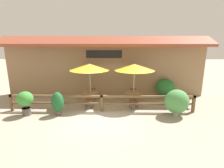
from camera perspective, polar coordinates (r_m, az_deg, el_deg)
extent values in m
plane|color=#9E937F|center=(9.12, -3.88, -11.43)|extent=(60.00, 60.00, 0.00)
cube|color=#997A56|center=(12.60, -2.37, 4.33)|extent=(14.00, 0.40, 3.60)
cube|color=brown|center=(11.88, -2.64, 13.80)|extent=(14.28, 1.48, 0.70)
cube|color=black|center=(12.23, -2.64, 9.70)|extent=(2.48, 0.04, 0.52)
cube|color=brown|center=(9.76, -3.44, -4.02)|extent=(10.40, 0.14, 0.11)
cube|color=brown|center=(9.90, -3.40, -6.34)|extent=(10.40, 0.10, 0.09)
cube|color=brown|center=(11.50, -29.94, -5.33)|extent=(0.14, 0.14, 0.95)
cube|color=brown|center=(9.90, -3.40, -6.34)|extent=(0.14, 0.14, 0.95)
cube|color=brown|center=(10.79, 25.06, -5.95)|extent=(0.14, 0.14, 0.95)
cylinder|color=#B7B2A8|center=(11.08, -7.11, -0.78)|extent=(0.06, 0.06, 2.21)
cone|color=yellow|center=(10.84, -7.31, 5.56)|extent=(2.46, 2.46, 0.37)
sphere|color=#B2ADA3|center=(10.81, -7.34, 6.54)|extent=(0.07, 0.07, 0.07)
cylinder|color=olive|center=(11.17, -7.06, -2.53)|extent=(0.98, 0.98, 0.05)
cylinder|color=#333333|center=(11.29, -7.00, -4.42)|extent=(0.07, 0.07, 0.73)
cylinder|color=#333333|center=(11.41, -6.95, -6.09)|extent=(0.54, 0.54, 0.03)
cube|color=brown|center=(10.53, -7.41, -5.51)|extent=(0.45, 0.45, 0.05)
cube|color=brown|center=(10.63, -7.24, -4.03)|extent=(0.40, 0.06, 0.40)
cylinder|color=#2D2D2D|center=(10.47, -8.62, -6.95)|extent=(0.04, 0.04, 0.39)
cylinder|color=#2D2D2D|center=(10.39, -6.56, -7.05)|extent=(0.04, 0.04, 0.39)
cylinder|color=#2D2D2D|center=(10.82, -8.16, -6.24)|extent=(0.04, 0.04, 0.39)
cylinder|color=#2D2D2D|center=(10.74, -6.17, -6.33)|extent=(0.04, 0.04, 0.39)
cube|color=brown|center=(12.02, -6.26, -3.00)|extent=(0.46, 0.46, 0.05)
cube|color=brown|center=(11.77, -6.32, -2.22)|extent=(0.40, 0.07, 0.40)
cylinder|color=#2D2D2D|center=(12.26, -5.31, -3.72)|extent=(0.04, 0.04, 0.39)
cylinder|color=#2D2D2D|center=(12.27, -7.09, -3.74)|extent=(0.04, 0.04, 0.39)
cylinder|color=#2D2D2D|center=(11.90, -5.34, -4.27)|extent=(0.04, 0.04, 0.39)
cylinder|color=#2D2D2D|center=(11.91, -7.18, -4.30)|extent=(0.04, 0.04, 0.39)
cylinder|color=#B7B2A8|center=(10.98, 7.12, -0.91)|extent=(0.06, 0.06, 2.21)
cone|color=yellow|center=(10.73, 7.32, 5.48)|extent=(2.46, 2.46, 0.37)
sphere|color=#B2ADA3|center=(10.71, 7.35, 6.47)|extent=(0.07, 0.07, 0.07)
cylinder|color=olive|center=(11.08, 7.07, -2.68)|extent=(0.98, 0.98, 0.05)
cylinder|color=#333333|center=(11.19, 7.01, -4.59)|extent=(0.07, 0.07, 0.73)
cylinder|color=#333333|center=(11.31, 6.96, -6.27)|extent=(0.54, 0.54, 0.03)
cube|color=brown|center=(10.37, 7.17, -5.81)|extent=(0.49, 0.49, 0.05)
cube|color=brown|center=(10.47, 6.92, -4.31)|extent=(0.40, 0.11, 0.40)
cylinder|color=#2D2D2D|center=(10.23, 6.40, -7.40)|extent=(0.04, 0.04, 0.39)
cylinder|color=#2D2D2D|center=(10.33, 8.45, -7.24)|extent=(0.04, 0.04, 0.39)
cylinder|color=#2D2D2D|center=(10.57, 5.85, -6.66)|extent=(0.04, 0.04, 0.39)
cylinder|color=#2D2D2D|center=(10.67, 7.84, -6.52)|extent=(0.04, 0.04, 0.39)
cube|color=brown|center=(11.99, 6.94, -3.06)|extent=(0.50, 0.50, 0.05)
cube|color=brown|center=(11.75, 6.85, -2.27)|extent=(0.40, 0.13, 0.40)
cylinder|color=#2D2D2D|center=(12.22, 7.91, -3.85)|extent=(0.04, 0.04, 0.39)
cylinder|color=#2D2D2D|center=(12.26, 6.14, -3.73)|extent=(0.04, 0.04, 0.39)
cylinder|color=#2D2D2D|center=(11.86, 7.70, -4.40)|extent=(0.04, 0.04, 0.39)
cylinder|color=#2D2D2D|center=(11.90, 5.88, -4.28)|extent=(0.04, 0.04, 0.39)
cylinder|color=#B7AD99|center=(10.09, 20.05, -8.94)|extent=(0.28, 0.28, 0.24)
cylinder|color=#B7AD99|center=(10.06, 20.10, -8.40)|extent=(0.31, 0.31, 0.04)
ellipsoid|color=#4C934C|center=(9.86, 20.37, -5.37)|extent=(1.26, 1.13, 1.28)
cylinder|color=#564C47|center=(10.56, -26.09, -8.05)|extent=(0.44, 0.44, 0.40)
cylinder|color=#564C47|center=(10.50, -26.19, -7.12)|extent=(0.47, 0.47, 0.04)
cylinder|color=brown|center=(10.45, -26.27, -6.40)|extent=(0.08, 0.08, 0.24)
ellipsoid|color=#3D8E38|center=(10.34, -26.51, -4.37)|extent=(0.85, 0.76, 0.80)
cylinder|color=#564C47|center=(9.96, -17.10, -8.96)|extent=(0.31, 0.31, 0.26)
cylinder|color=#564C47|center=(9.92, -17.14, -8.38)|extent=(0.33, 0.33, 0.04)
ellipsoid|color=#1E5B2D|center=(9.75, -17.35, -5.70)|extent=(0.66, 0.59, 1.11)
cylinder|color=#B7AD99|center=(12.81, 16.75, -3.71)|extent=(0.38, 0.38, 0.29)
cylinder|color=#B7AD99|center=(12.78, 16.79, -3.17)|extent=(0.41, 0.41, 0.04)
ellipsoid|color=#287033|center=(12.64, 16.95, -0.96)|extent=(1.27, 1.15, 1.15)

